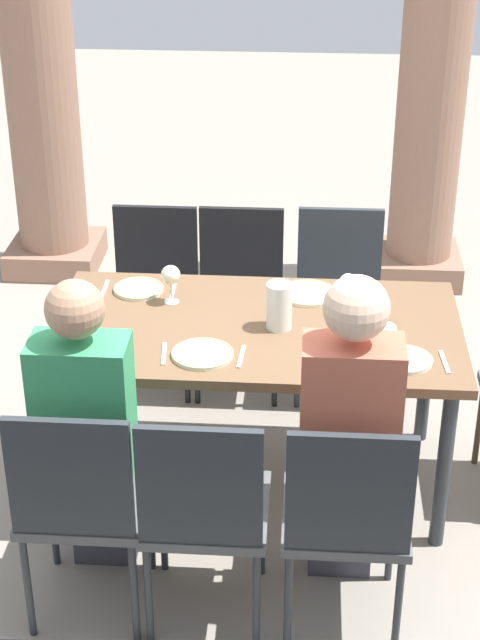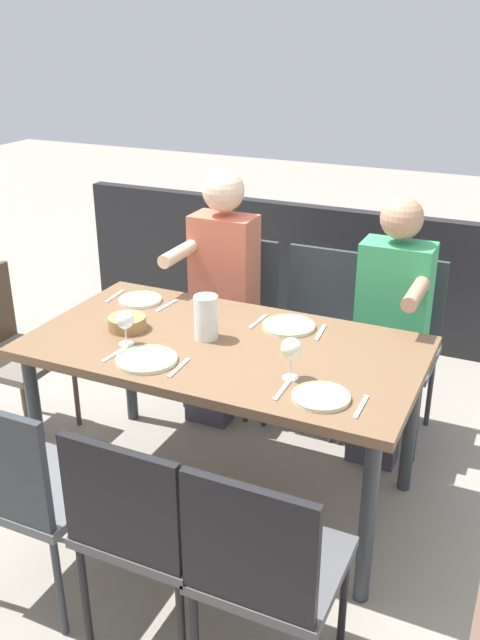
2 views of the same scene
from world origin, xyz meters
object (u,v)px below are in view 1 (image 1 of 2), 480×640
at_px(chair_east_north, 339,289).
at_px(plate_3, 405,359).
at_px(wine_glass_0, 171,276).
at_px(stone_column_centre, 435,56).
at_px(bread_basket, 369,316).
at_px(dining_table, 256,341).
at_px(chair_mid_north, 240,286).
at_px(water_pitcher, 279,308).
at_px(plate_0, 138,289).
at_px(chair_east_south, 347,513).
at_px(stone_column_near, 36,40).
at_px(chair_mid_south, 204,507).
at_px(chair_west_south, 81,498).
at_px(chair_west_north, 154,285).
at_px(plate_2, 309,293).
at_px(diner_woman_green, 349,431).
at_px(diner_man_white, 88,427).
at_px(wine_glass_2, 348,284).
at_px(plate_1, 202,354).

height_order(chair_east_north, plate_3, chair_east_north).
bearing_deg(wine_glass_0, stone_column_centre, 57.69).
distance_m(chair_east_north, bread_basket, 0.88).
distance_m(dining_table, chair_mid_north, 0.90).
bearing_deg(stone_column_centre, water_pitcher, -109.94).
xyz_separation_m(chair_east_north, stone_column_centre, (0.52, 1.28, 0.85)).
relative_size(plate_0, wine_glass_0, 1.29).
bearing_deg(chair_east_south, stone_column_near, 119.92).
bearing_deg(plate_0, chair_mid_south, -70.96).
xyz_separation_m(chair_west_south, plate_3, (1.14, 0.62, 0.24)).
distance_m(chair_west_north, plate_2, 1.01).
xyz_separation_m(plate_3, water_pitcher, (-0.49, 0.24, 0.08)).
distance_m(plate_0, wine_glass_0, 0.22).
height_order(dining_table, stone_column_near, stone_column_near).
bearing_deg(diner_woman_green, chair_west_north, 120.60).
bearing_deg(diner_man_white, plate_3, 20.05).
height_order(chair_east_north, plate_2, chair_east_north).
distance_m(chair_mid_north, water_pitcher, 0.98).
height_order(chair_west_south, wine_glass_2, chair_west_south).
height_order(chair_west_north, stone_column_centre, stone_column_centre).
bearing_deg(wine_glass_2, plate_1, -141.18).
bearing_deg(bread_basket, dining_table, -173.85).
height_order(chair_west_south, chair_east_north, chair_west_south).
bearing_deg(stone_column_centre, bread_basket, -101.39).
distance_m(chair_mid_south, diner_man_white, 0.51).
relative_size(chair_west_south, diner_man_white, 0.72).
xyz_separation_m(chair_mid_south, chair_east_south, (0.49, 0.00, -0.00)).
xyz_separation_m(chair_west_north, chair_mid_north, (0.43, -0.00, 0.01)).
xyz_separation_m(chair_east_north, plate_1, (-0.55, -1.14, 0.26)).
distance_m(chair_mid_south, plate_0, 1.25).
xyz_separation_m(wine_glass_0, wine_glass_2, (0.74, 0.01, -0.01)).
distance_m(chair_west_south, stone_column_centre, 3.46).
bearing_deg(chair_mid_north, chair_mid_south, -90.00).
height_order(diner_man_white, stone_column_near, stone_column_near).
xyz_separation_m(chair_east_south, wine_glass_2, (0.01, 1.07, 0.36)).
xyz_separation_m(chair_east_north, plate_2, (-0.15, -0.59, 0.26)).
xyz_separation_m(plate_0, plate_2, (0.74, 0.01, -0.00)).
height_order(dining_table, chair_east_north, chair_east_north).
distance_m(stone_column_centre, plate_2, 2.07).
height_order(stone_column_near, plate_2, stone_column_near).
bearing_deg(wine_glass_0, stone_column_near, 117.18).
bearing_deg(chair_west_north, plate_1, -72.28).
relative_size(dining_table, wine_glass_0, 9.85).
xyz_separation_m(chair_east_north, diner_woman_green, (0.00, -1.56, 0.21)).
relative_size(plate_0, water_pitcher, 1.12).
bearing_deg(wine_glass_2, chair_mid_south, -115.25).
distance_m(chair_mid_south, stone_column_near, 3.41).
height_order(chair_mid_south, wine_glass_2, same).
xyz_separation_m(chair_mid_south, stone_column_centre, (1.01, 3.04, 0.84)).
bearing_deg(chair_east_north, chair_mid_north, -179.72).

